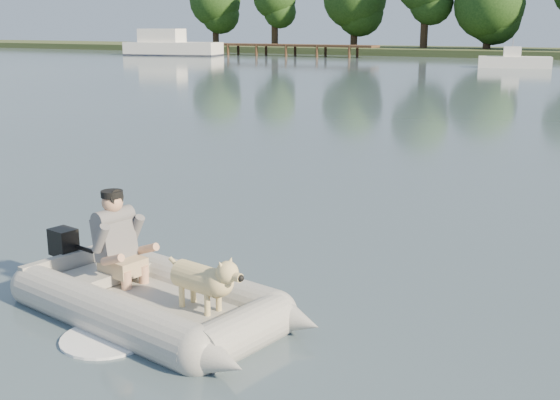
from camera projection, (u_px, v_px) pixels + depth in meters
The scene contains 8 objects.
water at pixel (112, 330), 6.47m from camera, with size 160.00×160.00×0.00m, color slate.
dock at pixel (281, 50), 62.71m from camera, with size 18.00×2.00×1.04m, color #4C331E, non-canonical shape.
dinghy at pixel (154, 265), 6.67m from camera, with size 4.21×3.00×1.23m, color gray, non-canonical shape.
man at pixel (115, 235), 7.04m from camera, with size 0.64×0.55×0.95m, color #5E5E63, non-canonical shape.
dog at pixel (200, 283), 6.37m from camera, with size 0.82×0.29×0.55m, color tan, non-canonical shape.
outboard_motor at pixel (65, 258), 7.62m from camera, with size 0.37×0.26×0.69m, color black, non-canonical shape.
cabin_cruiser at pixel (173, 42), 63.48m from camera, with size 9.06×3.24×2.80m, color white, non-canonical shape.
motorboat at pixel (515, 54), 45.39m from camera, with size 4.70×1.81×1.99m, color white, non-canonical shape.
Camera 1 is at (4.19, -4.54, 2.74)m, focal length 45.00 mm.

